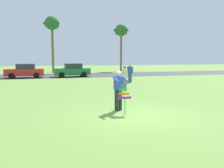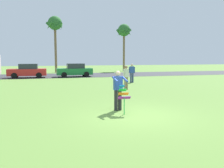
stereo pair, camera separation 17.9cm
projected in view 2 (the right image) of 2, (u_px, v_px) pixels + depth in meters
ground_plane at (136, 116)px, 9.22m from camera, size 120.00×120.00×0.00m
road_strip at (75, 75)px, 30.52m from camera, size 120.00×8.00×0.01m
person_kite_flyer at (118, 89)px, 10.08m from camera, size 0.57×0.68×1.73m
kite_held at (123, 95)px, 9.49m from camera, size 0.52×0.66×1.16m
parked_car_red at (28, 71)px, 26.66m from camera, size 4.23×1.89×1.60m
parked_car_green at (75, 70)px, 28.04m from camera, size 4.25×1.94×1.60m
palm_tree_right_near at (55, 26)px, 35.24m from camera, size 2.58×2.71×8.56m
palm_tree_centre_far at (124, 32)px, 39.96m from camera, size 2.58×2.71×8.04m
person_walker_near at (132, 73)px, 21.46m from camera, size 0.56×0.28×1.73m
person_walker_far at (126, 77)px, 16.71m from camera, size 0.51×0.37×1.73m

